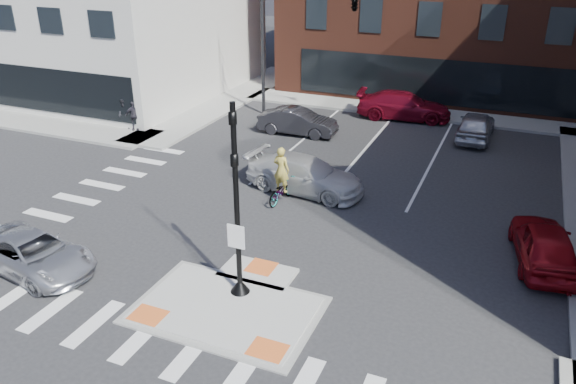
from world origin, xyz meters
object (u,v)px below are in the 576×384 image
at_px(white_pickup, 305,175).
at_px(pedestrian_a, 125,114).
at_px(bg_car_silver, 476,125).
at_px(cyclist, 281,184).
at_px(red_sedan, 544,244).
at_px(bg_car_dark, 298,122).
at_px(silver_suv, 33,253).
at_px(bg_car_red, 404,106).
at_px(pedestrian_b, 134,116).

xyz_separation_m(white_pickup, pedestrian_a, (-12.23, 3.64, 0.25)).
xyz_separation_m(bg_car_silver, cyclist, (-6.50, -11.27, 0.04)).
relative_size(white_pickup, pedestrian_a, 3.02).
relative_size(red_sedan, bg_car_dark, 1.01).
relative_size(silver_suv, bg_car_silver, 1.03).
bearing_deg(red_sedan, cyclist, -15.45).
bearing_deg(silver_suv, bg_car_red, -10.92).
relative_size(bg_car_dark, pedestrian_a, 2.53).
bearing_deg(red_sedan, white_pickup, -23.70).
bearing_deg(white_pickup, pedestrian_b, 78.68).
height_order(silver_suv, bg_car_silver, bg_car_silver).
xyz_separation_m(white_pickup, bg_car_red, (1.62, 12.09, 0.05)).
bearing_deg(bg_car_red, bg_car_dark, 130.46).
relative_size(bg_car_silver, bg_car_red, 0.81).
bearing_deg(pedestrian_a, silver_suv, -50.53).
bearing_deg(white_pickup, pedestrian_a, 79.50).
bearing_deg(pedestrian_b, white_pickup, -46.44).
bearing_deg(red_sedan, pedestrian_b, -25.60).
height_order(bg_car_dark, pedestrian_b, pedestrian_b).
xyz_separation_m(silver_suv, white_pickup, (5.88, 9.36, 0.12)).
bearing_deg(bg_car_silver, pedestrian_a, 19.07).
bearing_deg(white_pickup, bg_car_dark, 30.46).
bearing_deg(silver_suv, pedestrian_b, 32.16).
bearing_deg(red_sedan, bg_car_silver, -83.82).
bearing_deg(bg_car_red, bg_car_silver, -123.24).
bearing_deg(bg_car_dark, white_pickup, -157.96).
xyz_separation_m(bg_car_dark, pedestrian_a, (-9.08, -3.29, 0.29)).
height_order(white_pickup, bg_car_silver, bg_car_silver).
distance_m(silver_suv, pedestrian_a, 14.47).
xyz_separation_m(bg_car_red, pedestrian_a, (-13.85, -8.45, 0.21)).
xyz_separation_m(pedestrian_a, pedestrian_b, (0.61, 0.00, -0.04)).
relative_size(white_pickup, cyclist, 2.18).
bearing_deg(bg_car_red, red_sedan, -158.17).
bearing_deg(bg_car_dark, cyclist, -164.68).
relative_size(white_pickup, bg_car_silver, 1.17).
bearing_deg(cyclist, bg_car_silver, -113.34).
bearing_deg(cyclist, pedestrian_a, -16.45).
xyz_separation_m(silver_suv, bg_car_red, (7.50, 21.45, 0.16)).
bearing_deg(pedestrian_a, pedestrian_b, 13.45).
xyz_separation_m(bg_car_silver, bg_car_red, (-4.38, 2.18, 0.04)).
distance_m(silver_suv, red_sedan, 16.90).
relative_size(bg_car_silver, pedestrian_b, 2.70).
relative_size(silver_suv, bg_car_dark, 1.06).
relative_size(silver_suv, pedestrian_a, 2.67).
bearing_deg(bg_car_red, cyclist, 164.26).
bearing_deg(cyclist, bg_car_dark, -65.68).
bearing_deg(pedestrian_b, bg_car_silver, -9.46).
xyz_separation_m(bg_car_red, cyclist, (-2.12, -13.45, 0.00)).
relative_size(red_sedan, bg_car_silver, 0.98).
distance_m(white_pickup, cyclist, 1.45).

